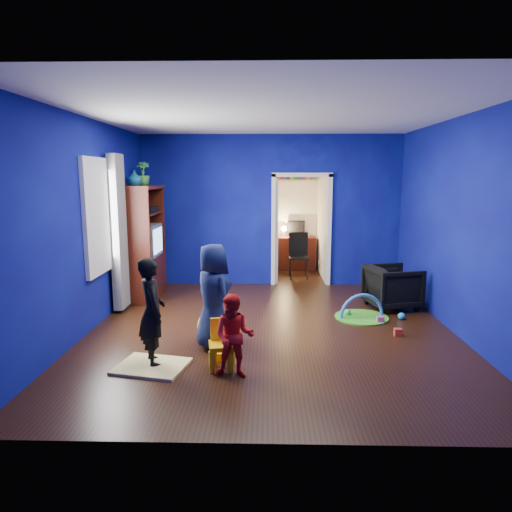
{
  "coord_description": "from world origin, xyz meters",
  "views": [
    {
      "loc": [
        -0.05,
        -6.08,
        2.11
      ],
      "look_at": [
        -0.22,
        0.4,
        0.98
      ],
      "focal_mm": 32.0,
      "sensor_mm": 36.0,
      "label": 1
    }
  ],
  "objects_px": {
    "child_black": "(152,312)",
    "study_desk": "(296,253)",
    "armchair": "(392,287)",
    "toddler_red": "(234,336)",
    "child_navy": "(213,297)",
    "vase": "(134,178)",
    "folding_chair": "(299,257)",
    "tv_armoire": "(142,243)",
    "kid_chair": "(222,347)",
    "hopper_ball": "(212,326)",
    "play_mat": "(361,317)",
    "crt_tv": "(145,240)"
  },
  "relations": [
    {
      "from": "child_black",
      "to": "study_desk",
      "type": "height_order",
      "value": "child_black"
    },
    {
      "from": "armchair",
      "to": "toddler_red",
      "type": "height_order",
      "value": "toddler_red"
    },
    {
      "from": "child_navy",
      "to": "vase",
      "type": "distance_m",
      "value": 2.92
    },
    {
      "from": "folding_chair",
      "to": "tv_armoire",
      "type": "bearing_deg",
      "value": -150.02
    },
    {
      "from": "tv_armoire",
      "to": "kid_chair",
      "type": "xyz_separation_m",
      "value": [
        1.67,
        -2.98,
        -0.73
      ]
    },
    {
      "from": "tv_armoire",
      "to": "hopper_ball",
      "type": "height_order",
      "value": "tv_armoire"
    },
    {
      "from": "toddler_red",
      "to": "study_desk",
      "type": "distance_m",
      "value": 5.86
    },
    {
      "from": "child_black",
      "to": "hopper_ball",
      "type": "height_order",
      "value": "child_black"
    },
    {
      "from": "child_black",
      "to": "hopper_ball",
      "type": "distance_m",
      "value": 1.05
    },
    {
      "from": "toddler_red",
      "to": "play_mat",
      "type": "height_order",
      "value": "toddler_red"
    },
    {
      "from": "toddler_red",
      "to": "tv_armoire",
      "type": "xyz_separation_m",
      "value": [
        -1.82,
        3.18,
        0.53
      ]
    },
    {
      "from": "child_black",
      "to": "child_navy",
      "type": "relative_size",
      "value": 0.94
    },
    {
      "from": "tv_armoire",
      "to": "crt_tv",
      "type": "relative_size",
      "value": 2.8
    },
    {
      "from": "tv_armoire",
      "to": "folding_chair",
      "type": "height_order",
      "value": "tv_armoire"
    },
    {
      "from": "crt_tv",
      "to": "hopper_ball",
      "type": "relative_size",
      "value": 1.77
    },
    {
      "from": "hopper_ball",
      "to": "study_desk",
      "type": "height_order",
      "value": "study_desk"
    },
    {
      "from": "armchair",
      "to": "hopper_ball",
      "type": "height_order",
      "value": "armchair"
    },
    {
      "from": "play_mat",
      "to": "child_black",
      "type": "bearing_deg",
      "value": -146.67
    },
    {
      "from": "armchair",
      "to": "study_desk",
      "type": "distance_m",
      "value": 3.4
    },
    {
      "from": "toddler_red",
      "to": "child_navy",
      "type": "bearing_deg",
      "value": 115.67
    },
    {
      "from": "crt_tv",
      "to": "folding_chair",
      "type": "bearing_deg",
      "value": 30.34
    },
    {
      "from": "toddler_red",
      "to": "play_mat",
      "type": "distance_m",
      "value": 2.78
    },
    {
      "from": "kid_chair",
      "to": "study_desk",
      "type": "distance_m",
      "value": 5.69
    },
    {
      "from": "vase",
      "to": "kid_chair",
      "type": "height_order",
      "value": "vase"
    },
    {
      "from": "child_navy",
      "to": "kid_chair",
      "type": "bearing_deg",
      "value": 157.33
    },
    {
      "from": "child_black",
      "to": "folding_chair",
      "type": "relative_size",
      "value": 1.34
    },
    {
      "from": "tv_armoire",
      "to": "vase",
      "type": "bearing_deg",
      "value": -90.0
    },
    {
      "from": "armchair",
      "to": "child_black",
      "type": "bearing_deg",
      "value": 111.07
    },
    {
      "from": "child_navy",
      "to": "folding_chair",
      "type": "bearing_deg",
      "value": -55.4
    },
    {
      "from": "armchair",
      "to": "play_mat",
      "type": "xyz_separation_m",
      "value": [
        -0.6,
        -0.56,
        -0.34
      ]
    },
    {
      "from": "child_navy",
      "to": "play_mat",
      "type": "height_order",
      "value": "child_navy"
    },
    {
      "from": "child_navy",
      "to": "play_mat",
      "type": "xyz_separation_m",
      "value": [
        2.09,
        1.27,
        -0.65
      ]
    },
    {
      "from": "armchair",
      "to": "tv_armoire",
      "type": "distance_m",
      "value": 4.27
    },
    {
      "from": "folding_chair",
      "to": "toddler_red",
      "type": "bearing_deg",
      "value": -101.74
    },
    {
      "from": "child_black",
      "to": "tv_armoire",
      "type": "distance_m",
      "value": 3.03
    },
    {
      "from": "hopper_ball",
      "to": "study_desk",
      "type": "distance_m",
      "value": 4.89
    },
    {
      "from": "crt_tv",
      "to": "play_mat",
      "type": "xyz_separation_m",
      "value": [
        3.55,
        -1.09,
        -1.01
      ]
    },
    {
      "from": "tv_armoire",
      "to": "study_desk",
      "type": "xyz_separation_m",
      "value": [
        2.82,
        2.59,
        -0.6
      ]
    },
    {
      "from": "folding_chair",
      "to": "crt_tv",
      "type": "bearing_deg",
      "value": -149.66
    },
    {
      "from": "kid_chair",
      "to": "child_black",
      "type": "bearing_deg",
      "value": 161.29
    },
    {
      "from": "child_black",
      "to": "child_navy",
      "type": "bearing_deg",
      "value": -75.46
    },
    {
      "from": "crt_tv",
      "to": "vase",
      "type": "bearing_deg",
      "value": -97.59
    },
    {
      "from": "toddler_red",
      "to": "armchair",
      "type": "bearing_deg",
      "value": 53.24
    },
    {
      "from": "vase",
      "to": "hopper_ball",
      "type": "relative_size",
      "value": 0.63
    },
    {
      "from": "child_navy",
      "to": "toddler_red",
      "type": "distance_m",
      "value": 0.91
    },
    {
      "from": "study_desk",
      "to": "child_black",
      "type": "bearing_deg",
      "value": -109.59
    },
    {
      "from": "armchair",
      "to": "toddler_red",
      "type": "bearing_deg",
      "value": 124.02
    },
    {
      "from": "child_black",
      "to": "kid_chair",
      "type": "xyz_separation_m",
      "value": [
        0.79,
        -0.11,
        -0.37
      ]
    },
    {
      "from": "crt_tv",
      "to": "folding_chair",
      "type": "relative_size",
      "value": 0.76
    },
    {
      "from": "toddler_red",
      "to": "play_mat",
      "type": "bearing_deg",
      "value": 54.78
    }
  ]
}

